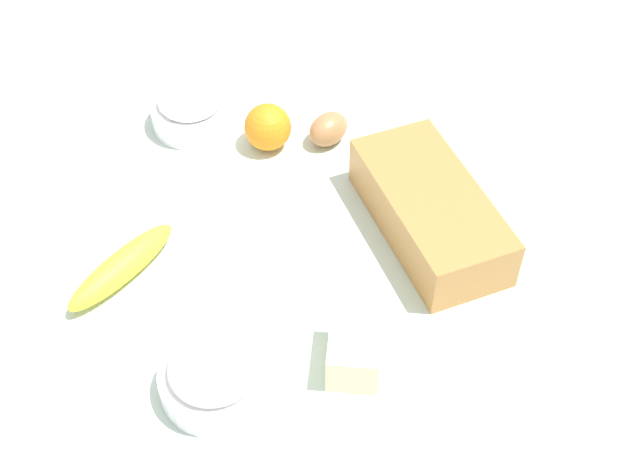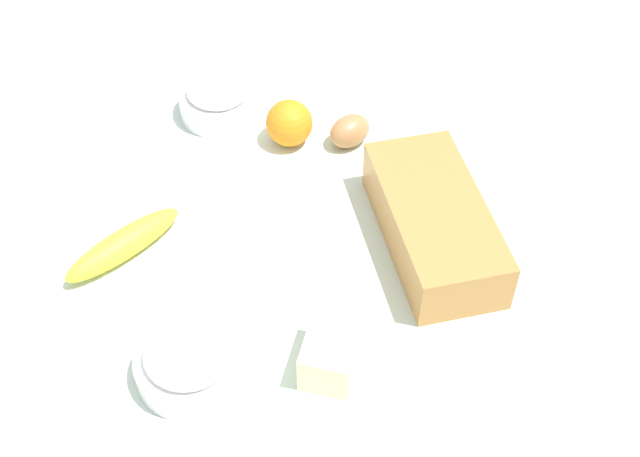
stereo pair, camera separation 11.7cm
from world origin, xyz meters
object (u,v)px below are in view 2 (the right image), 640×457
banana (123,244)px  egg_near_butter (349,131)px  flour_bowl (189,360)px  sugar_bowl (218,98)px  loaf_pan (434,222)px  butter_block (331,353)px  orange_fruit (289,123)px

banana → egg_near_butter: 0.40m
flour_bowl → sugar_bowl: bearing=-179.4°
loaf_pan → sugar_bowl: size_ratio=2.33×
flour_bowl → banana: size_ratio=0.72×
egg_near_butter → butter_block: bearing=-4.5°
orange_fruit → flour_bowl: bearing=-14.3°
orange_fruit → butter_block: (0.43, 0.06, -0.01)m
loaf_pan → orange_fruit: size_ratio=4.04×
loaf_pan → banana: 0.44m
butter_block → orange_fruit: bearing=-171.7°
sugar_bowl → butter_block: 0.53m
flour_bowl → banana: bearing=-150.1°
sugar_bowl → orange_fruit: 0.14m
flour_bowl → orange_fruit: (-0.44, 0.11, 0.01)m
banana → orange_fruit: bearing=136.6°
loaf_pan → butter_block: 0.26m
flour_bowl → orange_fruit: 0.45m
sugar_bowl → flour_bowl: bearing=0.6°
loaf_pan → orange_fruit: loaf_pan is taller
banana → egg_near_butter: (-0.24, 0.32, 0.01)m
sugar_bowl → orange_fruit: size_ratio=1.74×
flour_bowl → butter_block: (-0.01, 0.17, -0.00)m
flour_bowl → egg_near_butter: flour_bowl is taller
loaf_pan → orange_fruit: 0.30m
loaf_pan → flour_bowl: bearing=-68.5°
banana → orange_fruit: size_ratio=2.54×
sugar_bowl → orange_fruit: (0.07, 0.12, 0.01)m
loaf_pan → sugar_bowl: loaf_pan is taller
orange_fruit → egg_near_butter: bearing=87.0°
flour_bowl → banana: flour_bowl is taller
loaf_pan → flour_bowl: loaf_pan is taller
butter_block → egg_near_butter: (-0.42, 0.03, -0.00)m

